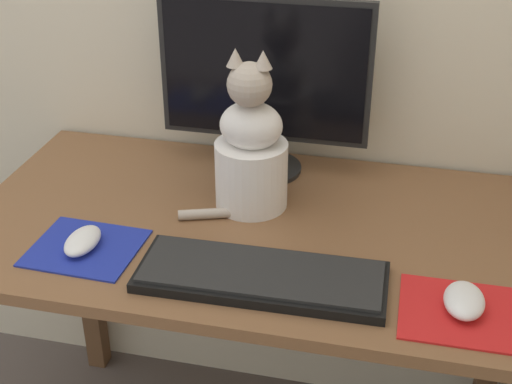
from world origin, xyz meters
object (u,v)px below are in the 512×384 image
(monitor, at_px, (264,81))
(keyboard, at_px, (262,276))
(computer_mouse_right, at_px, (464,301))
(cat, at_px, (251,151))
(computer_mouse_left, at_px, (83,241))

(monitor, xyz_separation_m, keyboard, (0.09, -0.41, -0.20))
(keyboard, relative_size, computer_mouse_right, 4.42)
(keyboard, height_order, cat, cat)
(keyboard, bearing_deg, cat, 106.18)
(monitor, xyz_separation_m, cat, (0.01, -0.16, -0.09))
(computer_mouse_left, xyz_separation_m, cat, (0.27, 0.23, 0.11))
(monitor, height_order, cat, monitor)
(cat, bearing_deg, computer_mouse_left, -138.23)
(monitor, height_order, computer_mouse_left, monitor)
(computer_mouse_right, bearing_deg, computer_mouse_left, 177.71)
(keyboard, distance_m, cat, 0.29)
(keyboard, distance_m, computer_mouse_left, 0.35)
(keyboard, xyz_separation_m, cat, (-0.08, 0.26, 0.11))
(cat, bearing_deg, monitor, 93.43)
(computer_mouse_right, height_order, cat, cat)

